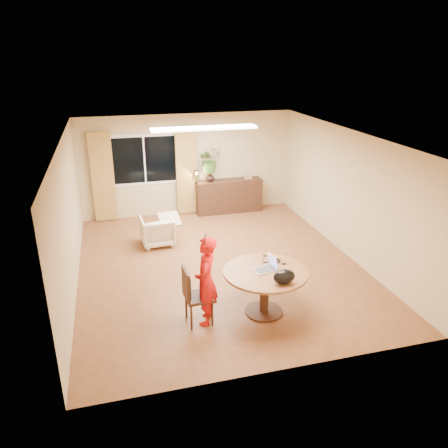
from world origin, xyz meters
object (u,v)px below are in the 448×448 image
child (206,281)px  armchair (157,231)px  dining_table (265,280)px  sideboard (229,196)px  dining_chair (199,295)px

child → armchair: bearing=-153.0°
dining_table → child: child is taller
child → sideboard: 5.17m
dining_table → child: size_ratio=0.93×
child → sideboard: bearing=-179.5°
dining_table → dining_chair: 1.10m
child → dining_chair: bearing=-80.0°
child → sideboard: (1.72, 4.86, -0.29)m
sideboard → dining_table: bearing=-98.7°
dining_chair → armchair: (-0.28, 3.19, -0.16)m
dining_table → sideboard: (0.75, 4.86, -0.17)m
dining_table → armchair: (-1.37, 3.21, -0.29)m
child → dining_table: bearing=109.9°
dining_table → dining_chair: bearing=178.8°
dining_table → sideboard: size_ratio=0.78×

